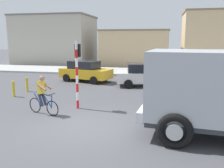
% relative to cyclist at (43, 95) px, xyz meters
% --- Properties ---
extents(ground_plane, '(120.00, 120.00, 0.00)m').
position_rel_cyclist_xyz_m(ground_plane, '(2.04, -1.05, -0.86)').
color(ground_plane, '#4C4C51').
extents(sidewalk_far, '(80.00, 5.00, 0.16)m').
position_rel_cyclist_xyz_m(sidewalk_far, '(2.04, 14.25, -0.78)').
color(sidewalk_far, '#ADADA8').
rests_on(sidewalk_far, ground).
extents(cyclist, '(1.66, 0.67, 1.72)m').
position_rel_cyclist_xyz_m(cyclist, '(0.00, 0.00, 0.00)').
color(cyclist, black).
rests_on(cyclist, ground).
extents(traffic_light_pole, '(0.24, 0.43, 3.20)m').
position_rel_cyclist_xyz_m(traffic_light_pole, '(1.17, 1.25, 1.20)').
color(traffic_light_pole, red).
rests_on(traffic_light_pole, ground).
extents(car_red_near, '(4.30, 2.68, 1.60)m').
position_rel_cyclist_xyz_m(car_red_near, '(-0.82, 8.40, -0.05)').
color(car_red_near, gold).
rests_on(car_red_near, ground).
extents(car_white_mid, '(4.25, 2.42, 1.60)m').
position_rel_cyclist_xyz_m(car_white_mid, '(3.89, 7.40, -0.05)').
color(car_white_mid, white).
rests_on(car_white_mid, ground).
extents(pedestrian_near_kerb, '(0.34, 0.22, 1.62)m').
position_rel_cyclist_xyz_m(pedestrian_near_kerb, '(3.96, 8.72, -0.02)').
color(pedestrian_near_kerb, '#2D334C').
rests_on(pedestrian_near_kerb, ground).
extents(bollard_near, '(0.14, 0.14, 0.90)m').
position_rel_cyclist_xyz_m(bollard_near, '(-3.25, 2.68, -0.41)').
color(bollard_near, gold).
rests_on(bollard_near, ground).
extents(bollard_far, '(0.14, 0.14, 0.90)m').
position_rel_cyclist_xyz_m(bollard_far, '(-3.25, 4.08, -0.41)').
color(bollard_far, gold).
rests_on(bollard_far, ground).
extents(building_corner_left, '(10.05, 7.25, 6.37)m').
position_rel_cyclist_xyz_m(building_corner_left, '(-9.42, 21.72, 2.32)').
color(building_corner_left, '#B2AD9E').
rests_on(building_corner_left, ground).
extents(building_mid_block, '(8.38, 5.48, 4.40)m').
position_rel_cyclist_xyz_m(building_mid_block, '(1.56, 21.25, 1.34)').
color(building_mid_block, '#D1B284').
rests_on(building_mid_block, ground).
extents(building_corner_right, '(9.38, 5.74, 6.47)m').
position_rel_cyclist_xyz_m(building_corner_right, '(11.94, 21.17, 2.38)').
color(building_corner_right, '#D1B284').
rests_on(building_corner_right, ground).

